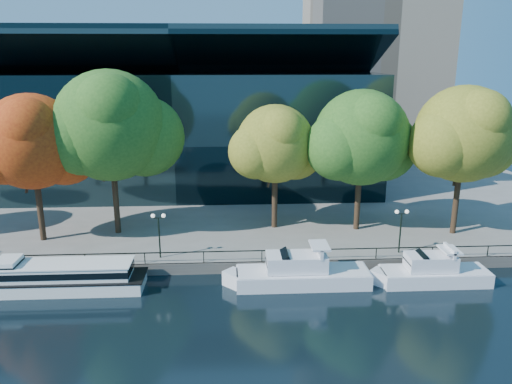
{
  "coord_description": "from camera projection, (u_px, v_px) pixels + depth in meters",
  "views": [
    {
      "loc": [
        2.35,
        -36.58,
        18.25
      ],
      "look_at": [
        4.75,
        8.0,
        5.87
      ],
      "focal_mm": 35.0,
      "sensor_mm": 36.0,
      "label": 1
    }
  ],
  "objects": [
    {
      "name": "ground",
      "position": [
        202.0,
        290.0,
        39.96
      ],
      "size": [
        160.0,
        160.0,
        0.0
      ],
      "primitive_type": "plane",
      "color": "black",
      "rests_on": "ground"
    },
    {
      "name": "tree_3",
      "position": [
        277.0,
        146.0,
        49.26
      ],
      "size": [
        9.73,
        7.98,
        12.57
      ],
      "color": "black",
      "rests_on": "promenade"
    },
    {
      "name": "tree_1",
      "position": [
        34.0,
        144.0,
        45.5
      ],
      "size": [
        10.98,
        9.0,
        13.93
      ],
      "color": "black",
      "rests_on": "promenade"
    },
    {
      "name": "tree_2",
      "position": [
        112.0,
        128.0,
        47.11
      ],
      "size": [
        13.16,
        10.79,
        15.98
      ],
      "color": "black",
      "rests_on": "promenade"
    },
    {
      "name": "tree_4",
      "position": [
        363.0,
        140.0,
        48.52
      ],
      "size": [
        11.69,
        9.58,
        14.07
      ],
      "color": "black",
      "rests_on": "promenade"
    },
    {
      "name": "cruiser_near",
      "position": [
        297.0,
        273.0,
        40.58
      ],
      "size": [
        12.0,
        3.09,
        3.48
      ],
      "color": "white",
      "rests_on": "ground"
    },
    {
      "name": "cruiser_far",
      "position": [
        430.0,
        272.0,
        40.88
      ],
      "size": [
        9.82,
        2.72,
        3.21
      ],
      "color": "white",
      "rests_on": "ground"
    },
    {
      "name": "railing",
      "position": [
        204.0,
        252.0,
        42.57
      ],
      "size": [
        88.2,
        0.08,
        0.99
      ],
      "color": "black",
      "rests_on": "promenade"
    },
    {
      "name": "tree_5",
      "position": [
        466.0,
        136.0,
        47.24
      ],
      "size": [
        11.53,
        9.46,
        14.54
      ],
      "color": "black",
      "rests_on": "promenade"
    },
    {
      "name": "promenade",
      "position": [
        214.0,
        177.0,
        74.83
      ],
      "size": [
        90.0,
        67.08,
        1.0
      ],
      "color": "slate",
      "rests_on": "ground"
    },
    {
      "name": "lamp_1",
      "position": [
        159.0,
        225.0,
        43.03
      ],
      "size": [
        1.26,
        0.36,
        4.03
      ],
      "color": "black",
      "rests_on": "promenade"
    },
    {
      "name": "lamp_2",
      "position": [
        401.0,
        221.0,
        44.13
      ],
      "size": [
        1.26,
        0.36,
        4.03
      ],
      "color": "black",
      "rests_on": "promenade"
    },
    {
      "name": "convention_building",
      "position": [
        183.0,
        128.0,
        68.07
      ],
      "size": [
        50.0,
        24.57,
        21.43
      ],
      "color": "black",
      "rests_on": "ground"
    },
    {
      "name": "tour_boat",
      "position": [
        56.0,
        276.0,
        39.68
      ],
      "size": [
        14.54,
        3.24,
        2.76
      ],
      "color": "white",
      "rests_on": "ground"
    }
  ]
}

